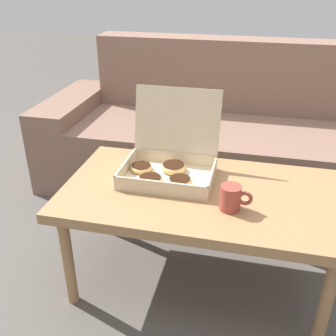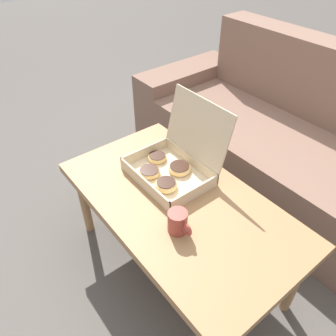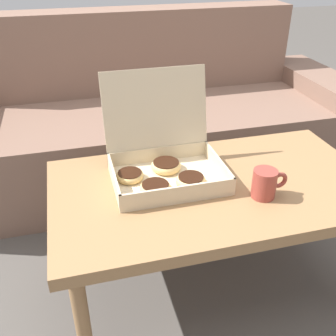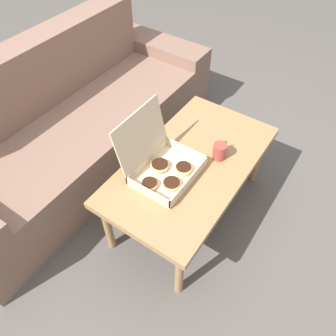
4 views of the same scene
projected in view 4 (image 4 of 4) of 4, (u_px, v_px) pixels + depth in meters
The scene contains 5 objects.
ground_plane at pixel (172, 201), 2.17m from camera, with size 12.00×12.00×0.00m, color #514C47.
couch at pixel (78, 124), 2.25m from camera, with size 2.14×0.77×0.83m.
coffee_table at pixel (191, 168), 1.82m from camera, with size 1.06×0.59×0.45m.
pastry_box at pixel (162, 165), 1.69m from camera, with size 0.36×0.33×0.32m.
coffee_mug at pixel (220, 151), 1.78m from camera, with size 0.11×0.07×0.09m.
Camera 4 is at (-1.07, -0.70, 1.77)m, focal length 35.00 mm.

